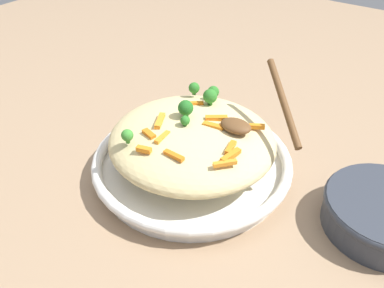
{
  "coord_description": "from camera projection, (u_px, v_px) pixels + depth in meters",
  "views": [
    {
      "loc": [
        -0.34,
        0.48,
        0.5
      ],
      "look_at": [
        0.0,
        0.0,
        0.07
      ],
      "focal_mm": 38.06,
      "sensor_mm": 36.0,
      "label": 1
    }
  ],
  "objects": [
    {
      "name": "carrot_piece_11",
      "position": [
        160.0,
        121.0,
        0.71
      ],
      "size": [
        0.03,
        0.04,
        0.01
      ],
      "primitive_type": "cube",
      "rotation": [
        0.0,
        0.0,
        2.02
      ],
      "color": "orange",
      "rests_on": "pasta_mound"
    },
    {
      "name": "carrot_piece_8",
      "position": [
        213.0,
        126.0,
        0.7
      ],
      "size": [
        0.04,
        0.02,
        0.01
      ],
      "primitive_type": "cube",
      "rotation": [
        0.0,
        0.0,
        0.19
      ],
      "color": "orange",
      "rests_on": "pasta_mound"
    },
    {
      "name": "broccoli_floret_0",
      "position": [
        213.0,
        92.0,
        0.78
      ],
      "size": [
        0.02,
        0.02,
        0.03
      ],
      "color": "#296820",
      "rests_on": "pasta_mound"
    },
    {
      "name": "carrot_piece_9",
      "position": [
        149.0,
        134.0,
        0.69
      ],
      "size": [
        0.03,
        0.02,
        0.01
      ],
      "primitive_type": "cube",
      "rotation": [
        0.0,
        0.0,
        2.85
      ],
      "color": "orange",
      "rests_on": "pasta_mound"
    },
    {
      "name": "broccoli_floret_1",
      "position": [
        185.0,
        121.0,
        0.7
      ],
      "size": [
        0.02,
        0.02,
        0.02
      ],
      "color": "#296820",
      "rests_on": "pasta_mound"
    },
    {
      "name": "carrot_piece_10",
      "position": [
        231.0,
        156.0,
        0.64
      ],
      "size": [
        0.02,
        0.04,
        0.01
      ],
      "primitive_type": "cube",
      "rotation": [
        0.0,
        0.0,
        1.41
      ],
      "color": "orange",
      "rests_on": "pasta_mound"
    },
    {
      "name": "carrot_piece_2",
      "position": [
        225.0,
        163.0,
        0.62
      ],
      "size": [
        0.03,
        0.03,
        0.01
      ],
      "primitive_type": "cube",
      "rotation": [
        0.0,
        0.0,
        0.87
      ],
      "color": "orange",
      "rests_on": "pasta_mound"
    },
    {
      "name": "carrot_piece_0",
      "position": [
        162.0,
        137.0,
        0.68
      ],
      "size": [
        0.01,
        0.04,
        0.01
      ],
      "primitive_type": "cube",
      "rotation": [
        0.0,
        0.0,
        4.76
      ],
      "color": "orange",
      "rests_on": "pasta_mound"
    },
    {
      "name": "broccoli_floret_5",
      "position": [
        194.0,
        88.0,
        0.8
      ],
      "size": [
        0.02,
        0.02,
        0.03
      ],
      "color": "#296820",
      "rests_on": "pasta_mound"
    },
    {
      "name": "carrot_piece_7",
      "position": [
        174.0,
        155.0,
        0.64
      ],
      "size": [
        0.04,
        0.01,
        0.01
      ],
      "primitive_type": "cube",
      "rotation": [
        0.0,
        0.0,
        3.11
      ],
      "color": "orange",
      "rests_on": "pasta_mound"
    },
    {
      "name": "carrot_piece_6",
      "position": [
        216.0,
        118.0,
        0.72
      ],
      "size": [
        0.04,
        0.03,
        0.01
      ],
      "primitive_type": "cube",
      "rotation": [
        0.0,
        0.0,
        3.77
      ],
      "color": "orange",
      "rests_on": "pasta_mound"
    },
    {
      "name": "serving_bowl",
      "position": [
        192.0,
        163.0,
        0.76
      ],
      "size": [
        0.37,
        0.37,
        0.04
      ],
      "color": "white",
      "rests_on": "ground_plane"
    },
    {
      "name": "carrot_piece_3",
      "position": [
        196.0,
        104.0,
        0.77
      ],
      "size": [
        0.03,
        0.02,
        0.01
      ],
      "primitive_type": "cube",
      "rotation": [
        0.0,
        0.0,
        0.69
      ],
      "color": "orange",
      "rests_on": "pasta_mound"
    },
    {
      "name": "broccoli_floret_4",
      "position": [
        186.0,
        108.0,
        0.71
      ],
      "size": [
        0.03,
        0.03,
        0.03
      ],
      "color": "#205B1C",
      "rests_on": "pasta_mound"
    },
    {
      "name": "ground_plane",
      "position": [
        192.0,
        173.0,
        0.78
      ],
      "size": [
        2.4,
        2.4,
        0.0
      ],
      "primitive_type": "plane",
      "color": "#9E7F60"
    },
    {
      "name": "pasta_mound",
      "position": [
        192.0,
        140.0,
        0.73
      ],
      "size": [
        0.3,
        0.29,
        0.07
      ],
      "primitive_type": "ellipsoid",
      "color": "#DBC689",
      "rests_on": "serving_bowl"
    },
    {
      "name": "carrot_piece_1",
      "position": [
        231.0,
        148.0,
        0.66
      ],
      "size": [
        0.02,
        0.03,
        0.01
      ],
      "primitive_type": "cube",
      "rotation": [
        0.0,
        0.0,
        1.79
      ],
      "color": "orange",
      "rests_on": "pasta_mound"
    },
    {
      "name": "carrot_piece_5",
      "position": [
        144.0,
        149.0,
        0.65
      ],
      "size": [
        0.03,
        0.02,
        0.01
      ],
      "primitive_type": "cube",
      "rotation": [
        0.0,
        0.0,
        0.28
      ],
      "color": "orange",
      "rests_on": "pasta_mound"
    },
    {
      "name": "broccoli_floret_3",
      "position": [
        210.0,
        96.0,
        0.76
      ],
      "size": [
        0.03,
        0.03,
        0.03
      ],
      "color": "#296820",
      "rests_on": "pasta_mound"
    },
    {
      "name": "serving_spoon",
      "position": [
        254.0,
        117.0,
        0.69
      ],
      "size": [
        0.15,
        0.14,
        0.09
      ],
      "color": "brown",
      "rests_on": "pasta_mound"
    },
    {
      "name": "broccoli_floret_2",
      "position": [
        127.0,
        136.0,
        0.67
      ],
      "size": [
        0.02,
        0.02,
        0.03
      ],
      "color": "#377928",
      "rests_on": "pasta_mound"
    },
    {
      "name": "carrot_piece_4",
      "position": [
        257.0,
        126.0,
        0.71
      ],
      "size": [
        0.03,
        0.02,
        0.01
      ],
      "primitive_type": "cube",
      "rotation": [
        0.0,
        0.0,
        0.53
      ],
      "color": "orange",
      "rests_on": "pasta_mound"
    }
  ]
}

